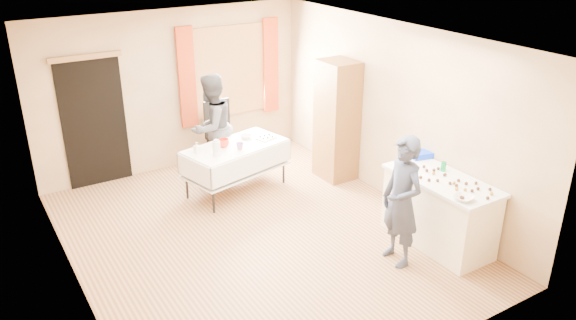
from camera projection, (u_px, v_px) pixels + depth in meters
floor at (257, 236)px, 7.43m from camera, size 4.50×5.50×0.02m
ceiling at (252, 38)px, 6.40m from camera, size 4.50×5.50×0.02m
wall_back at (173, 91)px, 9.07m from camera, size 4.50×0.02×2.60m
wall_front at (411, 247)px, 4.76m from camera, size 4.50×0.02×2.60m
wall_left at (64, 187)px, 5.82m from camera, size 0.02×5.50×2.60m
wall_right at (394, 114)px, 8.01m from camera, size 0.02×5.50×2.60m
window_frame at (229, 71)px, 9.44m from camera, size 1.32×0.06×1.52m
window_pane at (230, 71)px, 9.43m from camera, size 1.20×0.02×1.40m
curtain_left at (187, 78)px, 9.03m from camera, size 0.28×0.06×1.65m
curtain_right at (271, 66)px, 9.78m from camera, size 0.28×0.06×1.65m
doorway at (94, 123)px, 8.54m from camera, size 0.95×0.04×2.00m
door_lintel at (85, 57)px, 8.11m from camera, size 1.05×0.06×0.08m
cabinet at (337, 121)px, 8.78m from camera, size 0.50×0.60×1.90m
counter at (439, 211)px, 7.10m from camera, size 0.70×1.48×0.91m
party_table at (236, 164)px, 8.49m from camera, size 1.70×1.13×0.75m
chair at (223, 147)px, 9.42m from camera, size 0.46×0.46×1.11m
girl at (402, 202)px, 6.57m from camera, size 0.64×0.46×1.62m
woman at (212, 127)px, 8.79m from camera, size 1.33×1.29×1.70m
soda_can at (443, 167)px, 7.11m from camera, size 0.09×0.09×0.12m
mixing_bowl at (464, 198)px, 6.38m from camera, size 0.30×0.30×0.05m
foam_block at (406, 161)px, 7.31m from camera, size 0.17×0.14×0.08m
blue_basket at (421, 154)px, 7.52m from camera, size 0.34×0.26×0.08m
pitcher at (217, 149)px, 7.95m from camera, size 0.12×0.12×0.22m
cup_red at (224, 143)px, 8.28m from camera, size 0.20×0.20×0.13m
cup_rainbow at (240, 146)px, 8.19m from camera, size 0.15×0.15×0.10m
small_bowl at (246, 137)px, 8.62m from camera, size 0.31×0.31×0.05m
pastry_tray at (266, 138)px, 8.62m from camera, size 0.32×0.27×0.02m
bottle at (197, 148)px, 8.06m from camera, size 0.12×0.12×0.16m
cake_balls at (452, 182)px, 6.78m from camera, size 0.53×1.07×0.04m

